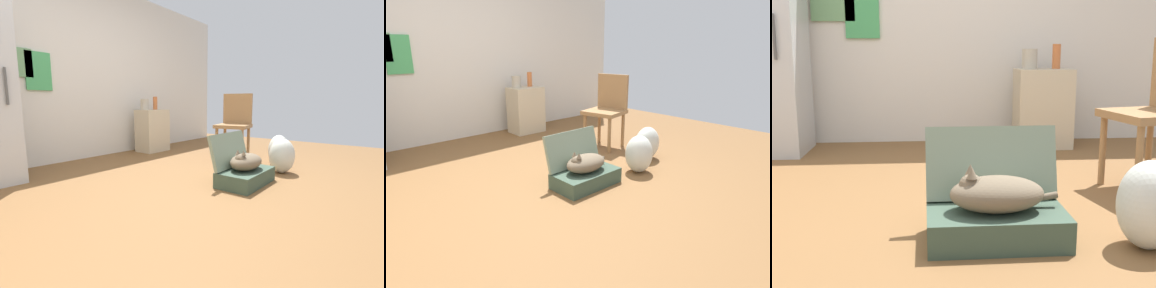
% 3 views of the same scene
% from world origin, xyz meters
% --- Properties ---
extents(ground_plane, '(7.68, 7.68, 0.00)m').
position_xyz_m(ground_plane, '(0.00, 0.00, 0.00)').
color(ground_plane, brown).
rests_on(ground_plane, ground).
extents(wall_back, '(6.40, 0.15, 2.60)m').
position_xyz_m(wall_back, '(-0.00, 2.26, 1.30)').
color(wall_back, silver).
rests_on(wall_back, ground).
extents(suitcase_base, '(0.65, 0.37, 0.15)m').
position_xyz_m(suitcase_base, '(0.31, -0.30, 0.08)').
color(suitcase_base, '#384C3D').
rests_on(suitcase_base, ground).
extents(suitcase_lid, '(0.65, 0.13, 0.36)m').
position_xyz_m(suitcase_lid, '(0.31, -0.10, 0.33)').
color(suitcase_lid, gray).
rests_on(suitcase_lid, suitcase_base).
extents(cat, '(0.52, 0.28, 0.22)m').
position_xyz_m(cat, '(0.30, -0.30, 0.24)').
color(cat, brown).
rests_on(cat, suitcase_base).
extents(plastic_bag_white, '(0.30, 0.29, 0.41)m').
position_xyz_m(plastic_bag_white, '(0.99, -0.43, 0.21)').
color(plastic_bag_white, silver).
rests_on(plastic_bag_white, ground).
extents(side_table, '(0.49, 0.36, 0.71)m').
position_xyz_m(side_table, '(1.06, 1.85, 0.36)').
color(side_table, beige).
rests_on(side_table, ground).
extents(vase_tall, '(0.14, 0.14, 0.18)m').
position_xyz_m(vase_tall, '(0.94, 1.89, 0.80)').
color(vase_tall, '#B7AD99').
rests_on(vase_tall, side_table).
extents(vase_short, '(0.07, 0.07, 0.22)m').
position_xyz_m(vase_short, '(1.18, 1.90, 0.82)').
color(vase_short, '#CC6B38').
rests_on(vase_short, side_table).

